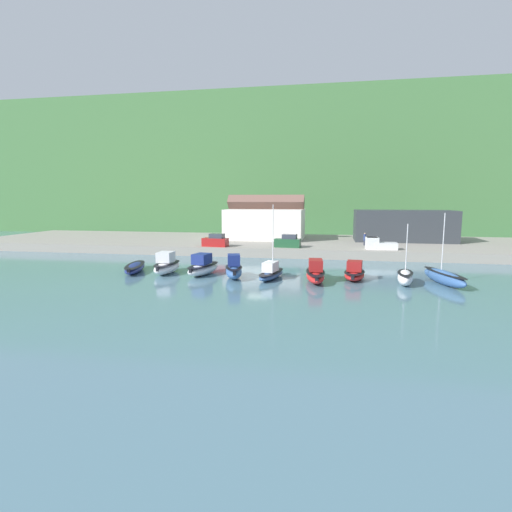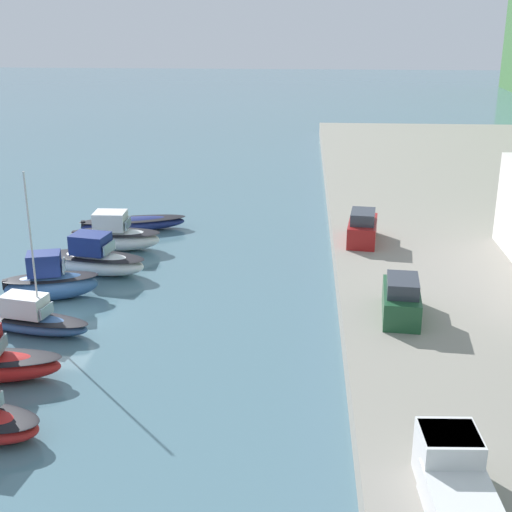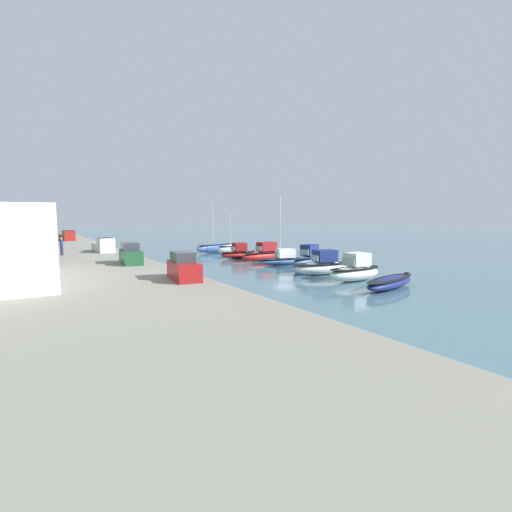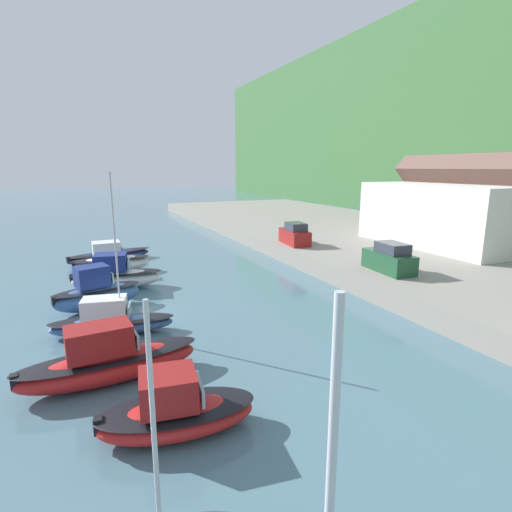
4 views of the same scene
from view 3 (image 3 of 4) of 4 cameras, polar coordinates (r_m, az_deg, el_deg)
ground_plane at (r=49.00m, az=4.13°, el=-1.58°), size 320.00×320.00×0.00m
quay_promenade at (r=39.86m, az=-32.27°, el=-3.30°), size 120.77×27.85×1.44m
moored_boat_0 at (r=37.04m, az=18.61°, el=-3.56°), size 4.23×8.26×1.05m
moored_boat_1 at (r=40.09m, az=13.95°, el=-2.04°), size 2.56×6.34×2.75m
moored_boat_2 at (r=43.56m, az=9.52°, el=-1.35°), size 3.60×6.88×2.65m
moored_boat_3 at (r=47.75m, az=7.48°, el=-0.53°), size 3.32×5.78×2.87m
moored_boat_4 at (r=51.00m, az=3.98°, el=-0.43°), size 3.14×6.79×8.66m
moored_boat_5 at (r=55.48m, az=1.29°, el=0.31°), size 2.66×7.59×2.54m
moored_boat_6 at (r=58.37m, az=-2.56°, el=0.48°), size 3.00×5.62×2.23m
moored_boat_7 at (r=63.87m, az=-3.41°, el=1.01°), size 2.40×5.17×6.64m
moored_boat_8 at (r=67.20m, az=-5.77°, el=1.24°), size 3.70×8.35×7.79m
parked_car_0 at (r=42.65m, az=-17.47°, el=0.17°), size 4.35×2.17×2.16m
parked_car_1 at (r=31.59m, az=-10.28°, el=-1.68°), size 4.39×2.30×2.16m
pickup_truck_0 at (r=81.97m, az=-25.33°, el=2.58°), size 4.91×2.46×1.90m
pickup_truck_1 at (r=56.56m, az=-20.88°, el=1.38°), size 4.81×2.18×1.90m
person_on_quay at (r=54.15m, az=-26.01°, el=1.25°), size 0.40×0.40×2.14m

